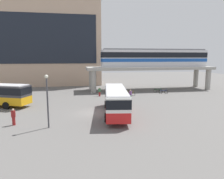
{
  "coord_description": "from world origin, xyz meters",
  "views": [
    {
      "loc": [
        -2.14,
        -26.01,
        7.01
      ],
      "look_at": [
        3.39,
        4.87,
        2.2
      ],
      "focal_mm": 33.66,
      "sensor_mm": 36.0,
      "label": 1
    }
  ],
  "objects_px": {
    "bicycle_green": "(158,91)",
    "pedestrian_at_kerb": "(100,92)",
    "bicycle_blue": "(163,92)",
    "pedestrian_by_bike_rack": "(131,95)",
    "bicycle_brown": "(112,94)",
    "bicycle_orange": "(130,94)",
    "pedestrian_near_building": "(14,117)",
    "station_building": "(50,45)",
    "train": "(155,58)",
    "bus_main": "(116,99)"
  },
  "relations": [
    {
      "from": "pedestrian_near_building",
      "to": "bicycle_blue",
      "type": "bearing_deg",
      "value": 33.36
    },
    {
      "from": "bicycle_green",
      "to": "bus_main",
      "type": "bearing_deg",
      "value": -128.28
    },
    {
      "from": "bicycle_green",
      "to": "pedestrian_at_kerb",
      "type": "xyz_separation_m",
      "value": [
        -12.1,
        -2.13,
        0.42
      ]
    },
    {
      "from": "pedestrian_near_building",
      "to": "pedestrian_at_kerb",
      "type": "distance_m",
      "value": 18.3
    },
    {
      "from": "pedestrian_at_kerb",
      "to": "station_building",
      "type": "bearing_deg",
      "value": 117.37
    },
    {
      "from": "bicycle_green",
      "to": "pedestrian_by_bike_rack",
      "type": "distance_m",
      "value": 10.0
    },
    {
      "from": "pedestrian_by_bike_rack",
      "to": "bicycle_brown",
      "type": "bearing_deg",
      "value": 116.57
    },
    {
      "from": "train",
      "to": "bicycle_orange",
      "type": "distance_m",
      "value": 11.98
    },
    {
      "from": "station_building",
      "to": "pedestrian_by_bike_rack",
      "type": "bearing_deg",
      "value": -58.59
    },
    {
      "from": "train",
      "to": "bicycle_orange",
      "type": "xyz_separation_m",
      "value": [
        -7.24,
        -6.9,
        -6.6
      ]
    },
    {
      "from": "station_building",
      "to": "bus_main",
      "type": "height_order",
      "value": "station_building"
    },
    {
      "from": "bicycle_blue",
      "to": "pedestrian_near_building",
      "type": "height_order",
      "value": "pedestrian_near_building"
    },
    {
      "from": "bicycle_green",
      "to": "bicycle_orange",
      "type": "xyz_separation_m",
      "value": [
        -6.47,
        -2.69,
        0.0
      ]
    },
    {
      "from": "station_building",
      "to": "bicycle_blue",
      "type": "height_order",
      "value": "station_building"
    },
    {
      "from": "train",
      "to": "pedestrian_near_building",
      "type": "xyz_separation_m",
      "value": [
        -23.65,
        -21.13,
        -6.13
      ]
    },
    {
      "from": "bicycle_orange",
      "to": "pedestrian_by_bike_rack",
      "type": "relative_size",
      "value": 1.0
    },
    {
      "from": "bicycle_blue",
      "to": "train",
      "type": "bearing_deg",
      "value": 87.62
    },
    {
      "from": "pedestrian_near_building",
      "to": "pedestrian_at_kerb",
      "type": "xyz_separation_m",
      "value": [
        10.78,
        14.79,
        -0.06
      ]
    },
    {
      "from": "bicycle_blue",
      "to": "pedestrian_at_kerb",
      "type": "relative_size",
      "value": 1.05
    },
    {
      "from": "bicycle_blue",
      "to": "pedestrian_near_building",
      "type": "distance_m",
      "value": 28.03
    },
    {
      "from": "bus_main",
      "to": "bicycle_orange",
      "type": "relative_size",
      "value": 6.46
    },
    {
      "from": "station_building",
      "to": "pedestrian_near_building",
      "type": "distance_m",
      "value": 36.21
    },
    {
      "from": "station_building",
      "to": "pedestrian_at_kerb",
      "type": "relative_size",
      "value": 15.33
    },
    {
      "from": "bicycle_blue",
      "to": "pedestrian_by_bike_rack",
      "type": "bearing_deg",
      "value": -147.61
    },
    {
      "from": "bicycle_blue",
      "to": "bicycle_brown",
      "type": "distance_m",
      "value": 10.28
    },
    {
      "from": "bicycle_brown",
      "to": "pedestrian_near_building",
      "type": "relative_size",
      "value": 0.98
    },
    {
      "from": "bicycle_blue",
      "to": "pedestrian_at_kerb",
      "type": "bearing_deg",
      "value": -177.19
    },
    {
      "from": "bicycle_orange",
      "to": "pedestrian_near_building",
      "type": "bearing_deg",
      "value": -139.05
    },
    {
      "from": "bicycle_blue",
      "to": "pedestrian_at_kerb",
      "type": "xyz_separation_m",
      "value": [
        -12.63,
        -0.62,
        0.42
      ]
    },
    {
      "from": "station_building",
      "to": "bicycle_green",
      "type": "distance_m",
      "value": 30.52
    },
    {
      "from": "bicycle_orange",
      "to": "pedestrian_near_building",
      "type": "distance_m",
      "value": 21.72
    },
    {
      "from": "train",
      "to": "pedestrian_near_building",
      "type": "bearing_deg",
      "value": -138.21
    },
    {
      "from": "bicycle_green",
      "to": "pedestrian_at_kerb",
      "type": "relative_size",
      "value": 1.08
    },
    {
      "from": "bicycle_brown",
      "to": "bicycle_green",
      "type": "bearing_deg",
      "value": 12.45
    },
    {
      "from": "bicycle_green",
      "to": "pedestrian_near_building",
      "type": "relative_size",
      "value": 1.02
    },
    {
      "from": "bus_main",
      "to": "bicycle_brown",
      "type": "relative_size",
      "value": 6.53
    },
    {
      "from": "train",
      "to": "bicycle_blue",
      "type": "distance_m",
      "value": 8.74
    },
    {
      "from": "bicycle_blue",
      "to": "pedestrian_by_bike_rack",
      "type": "relative_size",
      "value": 1.0
    },
    {
      "from": "bus_main",
      "to": "pedestrian_at_kerb",
      "type": "xyz_separation_m",
      "value": [
        -0.53,
        12.53,
        -1.21
      ]
    },
    {
      "from": "pedestrian_by_bike_rack",
      "to": "bus_main",
      "type": "bearing_deg",
      "value": -116.85
    },
    {
      "from": "bicycle_blue",
      "to": "bicycle_green",
      "type": "height_order",
      "value": "same"
    },
    {
      "from": "station_building",
      "to": "pedestrian_by_bike_rack",
      "type": "relative_size",
      "value": 14.49
    },
    {
      "from": "bicycle_green",
      "to": "bicycle_brown",
      "type": "relative_size",
      "value": 1.03
    },
    {
      "from": "station_building",
      "to": "pedestrian_by_bike_rack",
      "type": "height_order",
      "value": "station_building"
    },
    {
      "from": "bicycle_orange",
      "to": "pedestrian_at_kerb",
      "type": "xyz_separation_m",
      "value": [
        -5.63,
        0.56,
        0.42
      ]
    },
    {
      "from": "train",
      "to": "bus_main",
      "type": "relative_size",
      "value": 2.07
    },
    {
      "from": "bicycle_brown",
      "to": "pedestrian_near_building",
      "type": "distance_m",
      "value": 19.79
    },
    {
      "from": "train",
      "to": "pedestrian_at_kerb",
      "type": "xyz_separation_m",
      "value": [
        -12.87,
        -6.34,
        -6.18
      ]
    },
    {
      "from": "station_building",
      "to": "pedestrian_at_kerb",
      "type": "bearing_deg",
      "value": -62.63
    },
    {
      "from": "bus_main",
      "to": "bicycle_blue",
      "type": "relative_size",
      "value": 6.46
    }
  ]
}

